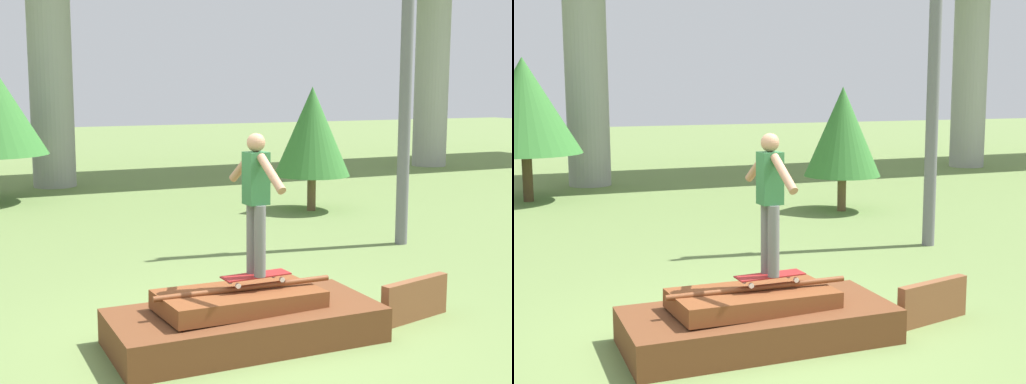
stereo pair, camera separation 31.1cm
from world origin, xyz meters
TOP-DOWN VIEW (x-y plane):
  - ground_plane at (0.00, 0.00)m, footprint 80.00×80.00m
  - scrap_pile at (-0.01, 0.00)m, footprint 2.77×1.24m
  - scrap_plank_loose at (2.04, -0.12)m, footprint 1.00×0.35m
  - skateboard at (0.14, 0.03)m, footprint 0.74×0.27m
  - skater at (0.14, 0.03)m, footprint 0.23×1.12m
  - utility_pole at (4.23, 3.20)m, footprint 1.30×0.20m
  - tree_behind_right at (4.41, 6.66)m, footprint 1.61×1.61m

SIDE VIEW (x-z plane):
  - ground_plane at x=0.00m, z-range 0.00..0.00m
  - scrap_pile at x=-0.01m, z-range -0.08..0.53m
  - scrap_plank_loose at x=2.04m, z-range 0.00..0.47m
  - skateboard at x=0.14m, z-range 0.64..0.73m
  - skater at x=0.14m, z-range 0.80..2.26m
  - tree_behind_right at x=4.41m, z-range 0.37..2.98m
  - utility_pole at x=4.23m, z-range 0.12..6.64m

